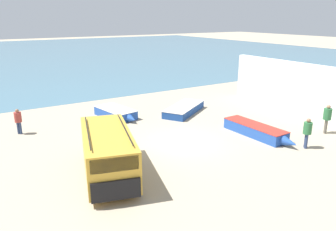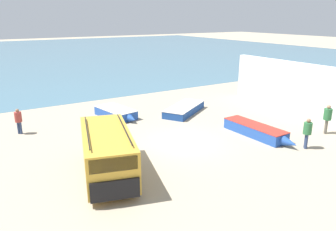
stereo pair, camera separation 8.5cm
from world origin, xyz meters
name	(u,v)px [view 2 (the right image)]	position (x,y,z in m)	size (l,w,h in m)	color
ground_plane	(182,142)	(0.00, 0.00, 0.00)	(200.00, 200.00, 0.00)	tan
sea_water	(27,55)	(0.00, 52.00, 0.00)	(120.00, 80.00, 0.01)	#477084
harbor_wall	(296,87)	(11.05, 1.00, 1.84)	(0.50, 11.95, 3.69)	silver
parked_van	(107,152)	(-5.17, -1.62, 1.16)	(3.39, 5.70, 2.23)	gold
fishing_rowboat_0	(257,131)	(4.44, -1.55, 0.33)	(1.38, 5.09, 0.67)	#234CA3
fishing_rowboat_1	(185,109)	(3.60, 5.00, 0.28)	(4.99, 3.71, 0.56)	navy
fishing_rowboat_2	(117,113)	(-1.30, 6.51, 0.32)	(2.19, 4.09, 0.64)	#234CA3
fisherman_0	(18,119)	(-7.76, 6.46, 0.96)	(0.42, 0.42, 1.61)	navy
fisherman_1	(327,116)	(8.43, -3.39, 1.09)	(0.48, 0.48, 1.83)	#5B564C
fisherman_2	(307,131)	(5.30, -4.28, 1.02)	(0.45, 0.45, 1.71)	navy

